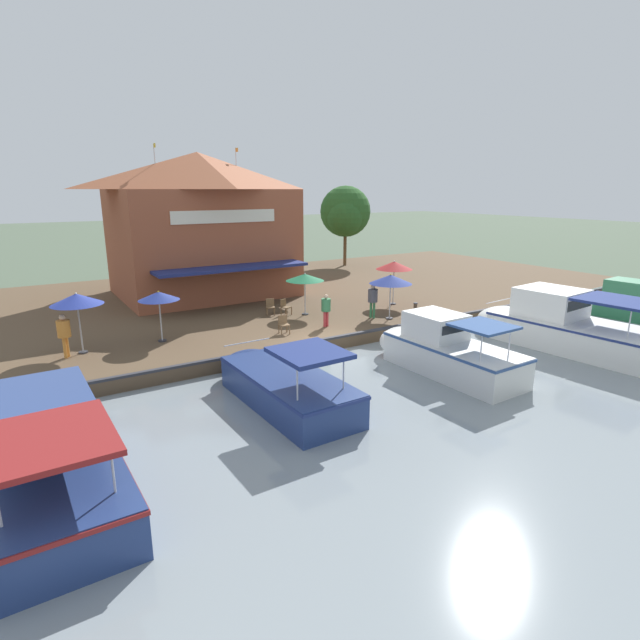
% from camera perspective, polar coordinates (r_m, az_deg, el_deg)
% --- Properties ---
extents(ground_plane, '(220.00, 220.00, 0.00)m').
position_cam_1_polar(ground_plane, '(22.35, 0.58, -3.90)').
color(ground_plane, '#4C5B47').
extents(quay_deck, '(22.00, 56.00, 0.60)m').
position_cam_1_polar(quay_deck, '(31.76, -10.17, 2.05)').
color(quay_deck, brown).
rests_on(quay_deck, ground).
extents(quay_edge_fender, '(0.20, 50.40, 0.10)m').
position_cam_1_polar(quay_edge_fender, '(22.24, 0.45, -2.24)').
color(quay_edge_fender, '#2D2D33').
rests_on(quay_edge_fender, quay_deck).
extents(waterfront_restaurant, '(10.17, 10.65, 9.13)m').
position_cam_1_polar(waterfront_restaurant, '(32.69, -13.44, 10.65)').
color(waterfront_restaurant, brown).
rests_on(waterfront_restaurant, quay_deck).
extents(patio_umbrella_mid_patio_left, '(2.03, 2.03, 2.54)m').
position_cam_1_polar(patio_umbrella_mid_patio_left, '(22.26, -26.06, 2.15)').
color(patio_umbrella_mid_patio_left, '#B7B7B7').
rests_on(patio_umbrella_mid_patio_left, quay_deck).
extents(patio_umbrella_back_row, '(2.10, 2.10, 2.56)m').
position_cam_1_polar(patio_umbrella_back_row, '(29.19, 8.48, 6.19)').
color(patio_umbrella_back_row, '#B7B7B7').
rests_on(patio_umbrella_back_row, quay_deck).
extents(patio_umbrella_mid_patio_right, '(1.76, 1.76, 2.28)m').
position_cam_1_polar(patio_umbrella_mid_patio_right, '(22.75, -17.96, 2.61)').
color(patio_umbrella_mid_patio_right, '#B7B7B7').
rests_on(patio_umbrella_mid_patio_right, quay_deck).
extents(patio_umbrella_near_quay_edge, '(2.19, 2.19, 2.36)m').
position_cam_1_polar(patio_umbrella_near_quay_edge, '(25.78, 8.08, 4.63)').
color(patio_umbrella_near_quay_edge, '#B7B7B7').
rests_on(patio_umbrella_near_quay_edge, quay_deck).
extents(patio_umbrella_by_entrance, '(2.03, 2.03, 2.26)m').
position_cam_1_polar(patio_umbrella_by_entrance, '(26.45, -1.74, 4.89)').
color(patio_umbrella_by_entrance, '#B7B7B7').
rests_on(patio_umbrella_by_entrance, quay_deck).
extents(cafe_chair_mid_patio, '(0.58, 0.58, 0.85)m').
position_cam_1_polar(cafe_chair_mid_patio, '(26.76, -4.01, 1.59)').
color(cafe_chair_mid_patio, brown).
rests_on(cafe_chair_mid_patio, quay_deck).
extents(cafe_chair_facing_river, '(0.56, 0.56, 0.85)m').
position_cam_1_polar(cafe_chair_facing_river, '(26.88, -5.70, 1.61)').
color(cafe_chair_facing_river, brown).
rests_on(cafe_chair_facing_river, quay_deck).
extents(cafe_chair_far_corner_seat, '(0.51, 0.51, 0.85)m').
position_cam_1_polar(cafe_chair_far_corner_seat, '(23.31, -4.18, -0.39)').
color(cafe_chair_far_corner_seat, brown).
rests_on(cafe_chair_far_corner_seat, quay_deck).
extents(person_near_entrance, '(0.45, 0.45, 1.61)m').
position_cam_1_polar(person_near_entrance, '(24.29, 0.69, 1.53)').
color(person_near_entrance, '#B23338').
rests_on(person_near_entrance, quay_deck).
extents(person_at_quay_edge, '(0.50, 0.50, 1.77)m').
position_cam_1_polar(person_at_quay_edge, '(22.19, -27.23, -1.07)').
color(person_at_quay_edge, orange).
rests_on(person_at_quay_edge, quay_deck).
extents(person_mid_patio, '(0.50, 0.50, 1.77)m').
position_cam_1_polar(person_mid_patio, '(26.05, 6.05, 2.63)').
color(person_mid_patio, '#337547').
rests_on(person_mid_patio, quay_deck).
extents(motorboat_outer_channel, '(8.65, 3.74, 2.60)m').
position_cam_1_polar(motorboat_outer_channel, '(25.67, 25.37, -0.53)').
color(motorboat_outer_channel, white).
rests_on(motorboat_outer_channel, river_water).
extents(motorboat_distant_upstream, '(6.75, 2.74, 2.17)m').
position_cam_1_polar(motorboat_distant_upstream, '(32.99, 32.64, 1.47)').
color(motorboat_distant_upstream, '#287047').
rests_on(motorboat_distant_upstream, river_water).
extents(motorboat_second_along, '(7.87, 2.95, 2.31)m').
position_cam_1_polar(motorboat_second_along, '(14.25, -28.75, -13.01)').
color(motorboat_second_along, navy).
rests_on(motorboat_second_along, river_water).
extents(motorboat_nearest_quay, '(6.85, 2.51, 2.31)m').
position_cam_1_polar(motorboat_nearest_quay, '(17.34, -4.69, -7.06)').
color(motorboat_nearest_quay, navy).
rests_on(motorboat_nearest_quay, river_water).
extents(motorboat_fourth_along, '(6.71, 2.43, 2.30)m').
position_cam_1_polar(motorboat_fourth_along, '(20.63, 13.55, -3.25)').
color(motorboat_fourth_along, silver).
rests_on(motorboat_fourth_along, river_water).
extents(mooring_post, '(0.22, 0.22, 1.01)m').
position_cam_1_polar(mooring_post, '(25.65, 10.81, 0.87)').
color(mooring_post, '#473323').
rests_on(mooring_post, quay_deck).
extents(tree_upstream_bank, '(3.56, 3.39, 6.01)m').
position_cam_1_polar(tree_upstream_bank, '(35.84, -20.04, 10.11)').
color(tree_upstream_bank, brown).
rests_on(tree_upstream_bank, quay_deck).
extents(tree_downstream_bank, '(4.58, 4.36, 6.86)m').
position_cam_1_polar(tree_downstream_bank, '(43.92, 2.91, 12.12)').
color(tree_downstream_bank, brown).
rests_on(tree_downstream_bank, quay_deck).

